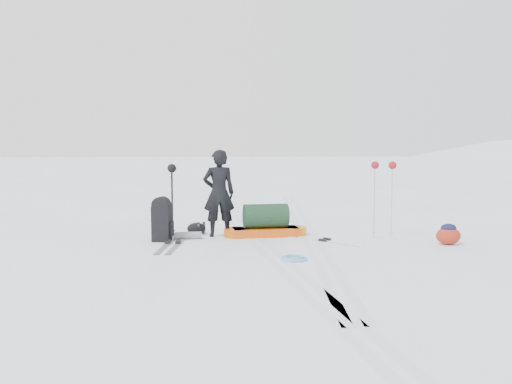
# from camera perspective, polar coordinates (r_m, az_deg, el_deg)

# --- Properties ---
(ground) EXTENTS (200.00, 200.00, 0.00)m
(ground) POSITION_cam_1_polar(r_m,az_deg,el_deg) (9.86, -0.12, -5.51)
(ground) COLOR white
(ground) RESTS_ON ground
(ski_tracks) EXTENTS (3.38, 17.97, 0.01)m
(ski_tracks) POSITION_cam_1_polar(r_m,az_deg,el_deg) (10.80, 2.52, -4.57)
(ski_tracks) COLOR silver
(ski_tracks) RESTS_ON ground
(skier) EXTENTS (0.67, 0.46, 1.78)m
(skier) POSITION_cam_1_polar(r_m,az_deg,el_deg) (10.18, -4.27, -0.14)
(skier) COLOR black
(skier) RESTS_ON ground
(pulk_sled) EXTENTS (1.75, 0.63, 0.66)m
(pulk_sled) POSITION_cam_1_polar(r_m,az_deg,el_deg) (10.29, 1.11, -3.63)
(pulk_sled) COLOR #D84C0C
(pulk_sled) RESTS_ON ground
(expedition_rucksack) EXTENTS (0.97, 0.41, 0.87)m
(expedition_rucksack) POSITION_cam_1_polar(r_m,az_deg,el_deg) (9.85, -10.35, -3.23)
(expedition_rucksack) COLOR black
(expedition_rucksack) RESTS_ON ground
(ski_poles_black) EXTENTS (0.18, 0.22, 1.49)m
(ski_poles_black) POSITION_cam_1_polar(r_m,az_deg,el_deg) (10.37, -9.59, 1.71)
(ski_poles_black) COLOR black
(ski_poles_black) RESTS_ON ground
(ski_poles_silver) EXTENTS (0.45, 0.33, 1.55)m
(ski_poles_silver) POSITION_cam_1_polar(r_m,az_deg,el_deg) (10.18, 14.37, 2.01)
(ski_poles_silver) COLOR #B8BAC0
(ski_poles_silver) RESTS_ON ground
(touring_skis_grey) EXTENTS (0.60, 2.00, 0.07)m
(touring_skis_grey) POSITION_cam_1_polar(r_m,az_deg,el_deg) (9.56, -9.47, -5.81)
(touring_skis_grey) COLOR gray
(touring_skis_grey) RESTS_ON ground
(touring_skis_white) EXTENTS (1.24, 1.32, 0.06)m
(touring_skis_white) POSITION_cam_1_polar(r_m,az_deg,el_deg) (9.80, 7.86, -5.54)
(touring_skis_white) COLOR silver
(touring_skis_white) RESTS_ON ground
(rope_coil) EXTENTS (0.57, 0.57, 0.05)m
(rope_coil) POSITION_cam_1_polar(r_m,az_deg,el_deg) (8.18, 4.34, -7.53)
(rope_coil) COLOR #5AB0DA
(rope_coil) RESTS_ON ground
(small_daypack) EXTENTS (0.58, 0.56, 0.40)m
(small_daypack) POSITION_cam_1_polar(r_m,az_deg,el_deg) (10.04, 21.13, -4.54)
(small_daypack) COLOR maroon
(small_daypack) RESTS_ON ground
(thermos_pair) EXTENTS (0.19, 0.24, 0.26)m
(thermos_pair) POSITION_cam_1_polar(r_m,az_deg,el_deg) (10.56, -6.30, -4.15)
(thermos_pair) COLOR #505357
(thermos_pair) RESTS_ON ground
(stuff_sack) EXTENTS (0.43, 0.35, 0.24)m
(stuff_sack) POSITION_cam_1_polar(r_m,az_deg,el_deg) (10.57, -6.83, -4.16)
(stuff_sack) COLOR black
(stuff_sack) RESTS_ON ground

